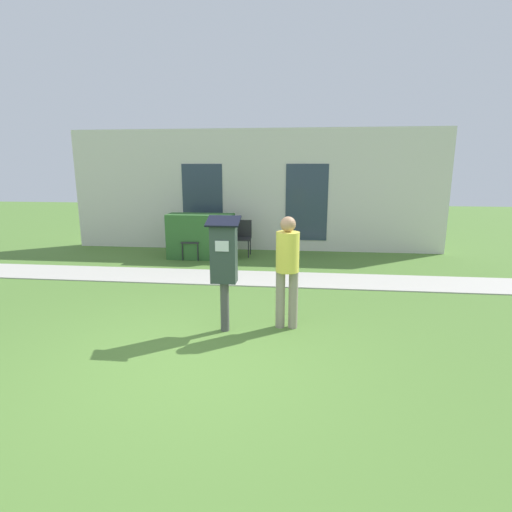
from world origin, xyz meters
TOP-DOWN VIEW (x-y plane):
  - ground_plane at (0.00, 0.00)m, footprint 40.00×40.00m
  - sidewalk at (0.00, 3.64)m, footprint 12.00×1.10m
  - building_facade at (0.00, 6.64)m, footprint 10.00×0.26m
  - parking_meter at (0.25, 1.00)m, footprint 0.44×0.31m
  - person_standing at (1.09, 1.21)m, footprint 0.32×0.32m
  - outdoor_chair_left at (-1.38, 5.34)m, footprint 0.44×0.44m
  - outdoor_chair_middle at (-0.21, 5.81)m, footprint 0.44×0.44m
  - hedge_row at (-1.18, 5.37)m, footprint 1.62×0.60m

SIDE VIEW (x-z plane):
  - ground_plane at x=0.00m, z-range 0.00..0.00m
  - sidewalk at x=0.00m, z-range 0.00..0.02m
  - outdoor_chair_left at x=-1.38m, z-range 0.08..0.98m
  - outdoor_chair_middle at x=-0.21m, z-range 0.08..0.98m
  - hedge_row at x=-1.18m, z-range 0.00..1.10m
  - person_standing at x=1.09m, z-range 0.14..1.72m
  - parking_meter at x=0.25m, z-range 0.22..1.81m
  - building_facade at x=0.00m, z-range 0.00..3.20m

